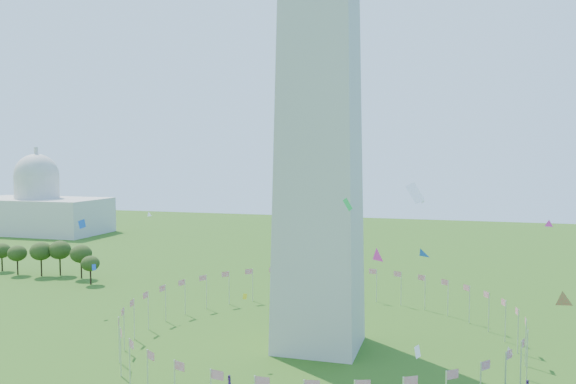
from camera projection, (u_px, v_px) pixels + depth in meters
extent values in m
cylinder|color=silver|center=(526.00, 343.00, 105.75)|extent=(0.24, 0.24, 9.00)
cylinder|color=silver|center=(518.00, 331.00, 112.58)|extent=(0.24, 0.24, 9.00)
cylinder|color=silver|center=(505.00, 321.00, 119.53)|extent=(0.24, 0.24, 9.00)
cylinder|color=silver|center=(489.00, 312.00, 126.41)|extent=(0.24, 0.24, 9.00)
cylinder|color=silver|center=(469.00, 305.00, 133.00)|extent=(0.24, 0.24, 9.00)
cylinder|color=silver|center=(448.00, 298.00, 139.09)|extent=(0.24, 0.24, 9.00)
cylinder|color=silver|center=(425.00, 293.00, 144.52)|extent=(0.24, 0.24, 9.00)
cylinder|color=silver|center=(401.00, 289.00, 149.10)|extent=(0.24, 0.24, 9.00)
cylinder|color=silver|center=(377.00, 286.00, 152.70)|extent=(0.24, 0.24, 9.00)
cylinder|color=silver|center=(352.00, 283.00, 155.22)|extent=(0.24, 0.24, 9.00)
cylinder|color=silver|center=(327.00, 282.00, 156.56)|extent=(0.24, 0.24, 9.00)
cylinder|color=silver|center=(302.00, 282.00, 156.71)|extent=(0.24, 0.24, 9.00)
cylinder|color=silver|center=(277.00, 283.00, 155.64)|extent=(0.24, 0.24, 9.00)
cylinder|color=silver|center=(253.00, 285.00, 153.40)|extent=(0.24, 0.24, 9.00)
cylinder|color=silver|center=(229.00, 288.00, 150.04)|extent=(0.24, 0.24, 9.00)
cylinder|color=silver|center=(206.00, 292.00, 145.68)|extent=(0.24, 0.24, 9.00)
cylinder|color=silver|center=(185.00, 297.00, 140.44)|extent=(0.24, 0.24, 9.00)
cylinder|color=silver|center=(166.00, 303.00, 134.49)|extent=(0.24, 0.24, 9.00)
cylinder|color=silver|center=(148.00, 310.00, 128.00)|extent=(0.24, 0.24, 9.00)
cylinder|color=silver|center=(134.00, 319.00, 121.18)|extent=(0.24, 0.24, 9.00)
cylinder|color=silver|center=(124.00, 329.00, 114.22)|extent=(0.24, 0.24, 9.00)
cylinder|color=silver|center=(119.00, 340.00, 107.34)|extent=(0.24, 0.24, 9.00)
cylinder|color=silver|center=(121.00, 352.00, 100.76)|extent=(0.24, 0.24, 9.00)
cylinder|color=silver|center=(130.00, 364.00, 94.66)|extent=(0.24, 0.24, 9.00)
cylinder|color=silver|center=(148.00, 377.00, 89.24)|extent=(0.24, 0.24, 9.00)
cylinder|color=silver|center=(505.00, 380.00, 88.07)|extent=(0.24, 0.24, 9.00)
cylinder|color=silver|center=(521.00, 368.00, 93.31)|extent=(0.24, 0.24, 9.00)
cylinder|color=silver|center=(527.00, 355.00, 99.26)|extent=(0.24, 0.24, 9.00)
imported|color=#38194C|center=(229.00, 380.00, 97.16)|extent=(1.06, 0.98, 1.79)
plane|color=blue|center=(423.00, 254.00, 91.63)|extent=(1.87, 2.47, 2.20)
plane|color=white|center=(415.00, 193.00, 53.42)|extent=(1.75, 2.28, 2.14)
plane|color=blue|center=(82.00, 224.00, 92.73)|extent=(1.17, 1.36, 1.74)
plane|color=white|center=(149.00, 215.00, 142.67)|extent=(0.72, 1.61, 1.51)
plane|color=yellow|center=(245.00, 296.00, 107.77)|extent=(1.26, 0.21, 1.27)
plane|color=green|center=(348.00, 205.00, 77.12)|extent=(1.56, 1.83, 1.90)
plane|color=white|center=(423.00, 200.00, 107.36)|extent=(0.49, 1.16, 1.25)
plane|color=white|center=(510.00, 351.00, 89.01)|extent=(1.21, 1.34, 1.41)
plane|color=white|center=(418.00, 352.00, 89.10)|extent=(1.99, 0.51, 1.94)
plane|color=blue|center=(94.00, 267.00, 140.82)|extent=(0.26, 1.60, 1.58)
plane|color=#CC2699|center=(549.00, 224.00, 87.02)|extent=(1.15, 0.49, 1.21)
plane|color=orange|center=(564.00, 301.00, 76.60)|extent=(2.28, 1.21, 1.98)
plane|color=#CC2699|center=(377.00, 256.00, 82.94)|extent=(1.89, 2.04, 2.74)
ellipsoid|color=#354D19|center=(2.00, 257.00, 193.85)|extent=(6.05, 6.05, 9.46)
ellipsoid|color=#354D19|center=(17.00, 260.00, 187.67)|extent=(6.21, 6.21, 9.71)
ellipsoid|color=#354D19|center=(41.00, 259.00, 185.63)|extent=(7.11, 7.11, 11.12)
ellipsoid|color=#354D19|center=(60.00, 258.00, 186.87)|extent=(7.27, 7.27, 11.36)
ellipsoid|color=#354D19|center=(81.00, 262.00, 182.04)|extent=(6.89, 6.89, 10.76)
ellipsoid|color=#354D19|center=(90.00, 270.00, 173.51)|extent=(5.60, 5.60, 8.76)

